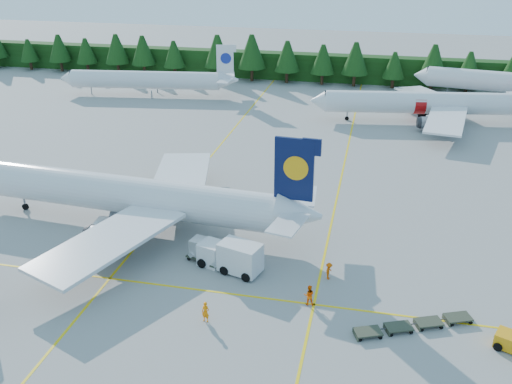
% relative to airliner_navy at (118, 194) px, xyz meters
% --- Properties ---
extents(ground, '(320.00, 320.00, 0.00)m').
position_rel_airliner_navy_xyz_m(ground, '(17.86, -5.09, -3.74)').
color(ground, gray).
rests_on(ground, ground).
extents(taxi_stripe_a, '(0.25, 120.00, 0.01)m').
position_rel_airliner_navy_xyz_m(taxi_stripe_a, '(3.86, 14.91, -3.73)').
color(taxi_stripe_a, yellow).
rests_on(taxi_stripe_a, ground).
extents(taxi_stripe_b, '(0.25, 120.00, 0.01)m').
position_rel_airliner_navy_xyz_m(taxi_stripe_b, '(23.86, 14.91, -3.73)').
color(taxi_stripe_b, yellow).
rests_on(taxi_stripe_b, ground).
extents(taxi_stripe_cross, '(80.00, 0.25, 0.01)m').
position_rel_airliner_navy_xyz_m(taxi_stripe_cross, '(17.86, -11.09, -3.73)').
color(taxi_stripe_cross, yellow).
rests_on(taxi_stripe_cross, ground).
extents(treeline_hedge, '(220.00, 4.00, 6.00)m').
position_rel_airliner_navy_xyz_m(treeline_hedge, '(17.86, 76.91, -0.74)').
color(treeline_hedge, black).
rests_on(treeline_hedge, ground).
extents(airliner_navy, '(42.76, 35.08, 12.43)m').
position_rel_airliner_navy_xyz_m(airliner_navy, '(0.00, 0.00, 0.00)').
color(airliner_navy, silver).
rests_on(airliner_navy, ground).
extents(airliner_red, '(38.88, 31.77, 11.35)m').
position_rel_airliner_navy_xyz_m(airliner_red, '(34.38, 48.50, -0.32)').
color(airliner_red, silver).
rests_on(airliner_red, ground).
extents(airliner_far_left, '(36.53, 7.97, 10.65)m').
position_rel_airliner_navy_xyz_m(airliner_far_left, '(-20.78, 55.37, -0.40)').
color(airliner_far_left, silver).
rests_on(airliner_far_left, ground).
extents(airliner_far_right, '(41.10, 10.45, 12.03)m').
position_rel_airliner_navy_xyz_m(airliner_far_right, '(53.76, 67.11, 0.03)').
color(airliner_far_right, silver).
rests_on(airliner_far_right, ground).
extents(airstairs, '(4.62, 6.28, 3.97)m').
position_rel_airliner_navy_xyz_m(airstairs, '(0.05, -1.42, -2.87)').
color(airstairs, silver).
rests_on(airstairs, ground).
extents(service_truck, '(6.93, 4.16, 3.15)m').
position_rel_airliner_navy_xyz_m(service_truck, '(14.89, -6.85, -2.18)').
color(service_truck, white).
rests_on(service_truck, ground).
extents(dolly_train, '(10.13, 5.82, 0.13)m').
position_rel_airliner_navy_xyz_m(dolly_train, '(32.57, -12.68, -3.32)').
color(dolly_train, '#343A2A').
rests_on(dolly_train, ground).
extents(uld_pair, '(5.82, 3.74, 1.92)m').
position_rel_airliner_navy_xyz_m(uld_pair, '(12.89, -6.25, -2.44)').
color(uld_pair, '#343A2A').
rests_on(uld_pair, ground).
extents(crew_a, '(0.77, 0.57, 1.93)m').
position_rel_airliner_navy_xyz_m(crew_a, '(15.01, -15.55, -2.77)').
color(crew_a, orange).
rests_on(crew_a, ground).
extents(crew_b, '(1.06, 0.88, 2.00)m').
position_rel_airliner_navy_xyz_m(crew_b, '(23.39, -11.17, -2.74)').
color(crew_b, '#FF5E05').
rests_on(crew_b, ground).
extents(crew_c, '(0.65, 0.83, 1.76)m').
position_rel_airliner_navy_xyz_m(crew_c, '(24.72, -6.56, -2.85)').
color(crew_c, '#DD4E04').
rests_on(crew_c, ground).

